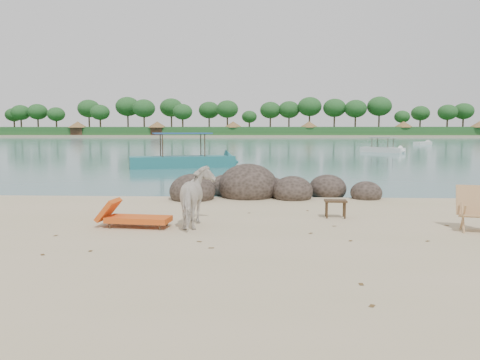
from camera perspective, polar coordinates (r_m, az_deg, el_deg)
The scene contains 12 objects.
water at distance 98.78m, azimuth 2.39°, elevation 4.85°, with size 400.00×400.00×0.00m, color #35666A.
far_shore at distance 178.77m, azimuth 2.48°, elevation 5.41°, with size 420.00×90.00×1.40m, color tan.
far_scenery at distance 145.46m, azimuth 2.47°, elevation 6.49°, with size 420.00×18.00×9.50m.
boulders at distance 15.03m, azimuth 2.30°, elevation -1.11°, with size 6.59×3.18×1.43m.
cow at distance 10.37m, azimuth -5.16°, elevation -2.21°, with size 0.71×1.55×1.31m, color white.
side_table at distance 11.61m, azimuth 11.55°, elevation -3.63°, with size 0.53×0.34×0.43m, color #331E14, non-canonical shape.
lounge_chair at distance 10.52m, azimuth -12.28°, elevation -4.39°, with size 1.74×0.61×0.52m, color #C46D17, non-canonical shape.
deck_chair at distance 10.97m, azimuth 26.79°, elevation -3.35°, with size 0.61×0.67×0.95m, color tan, non-canonical shape.
boat_near at distance 27.74m, azimuth -7.06°, elevation 5.03°, with size 6.82×1.53×3.31m, color #21696E, non-canonical shape.
boat_mid at distance 48.38m, azimuth 16.99°, elevation 4.74°, with size 4.99×1.12×2.44m, color silver, non-canonical shape.
boat_far at distance 74.73m, azimuth 21.39°, elevation 4.25°, with size 4.88×1.10×0.57m, color silver, non-canonical shape.
dead_leaves at distance 9.11m, azimuth 5.31°, elevation -7.55°, with size 8.42×6.84×0.00m.
Camera 1 is at (0.34, -8.75, 2.15)m, focal length 35.00 mm.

